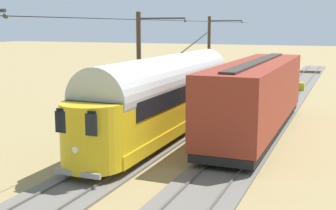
{
  "coord_description": "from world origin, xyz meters",
  "views": [
    {
      "loc": [
        -6.72,
        27.87,
        5.86
      ],
      "look_at": [
        1.91,
        6.49,
        1.77
      ],
      "focal_mm": 48.1,
      "sensor_mm": 36.0,
      "label": 1
    }
  ],
  "objects_px": {
    "vintage_streetcar": "(166,94)",
    "track_end_bumper": "(294,87)",
    "catenary_pole_mid_near": "(140,64)",
    "boxcar_adjacent": "(257,95)",
    "spare_tie_stack": "(184,94)",
    "catenary_pole_foreground": "(210,52)"
  },
  "relations": [
    {
      "from": "catenary_pole_mid_near",
      "to": "spare_tie_stack",
      "type": "bearing_deg",
      "value": -85.94
    },
    {
      "from": "spare_tie_stack",
      "to": "track_end_bumper",
      "type": "bearing_deg",
      "value": -139.38
    },
    {
      "from": "catenary_pole_mid_near",
      "to": "spare_tie_stack",
      "type": "relative_size",
      "value": 2.78
    },
    {
      "from": "spare_tie_stack",
      "to": "catenary_pole_foreground",
      "type": "bearing_deg",
      "value": -98.02
    },
    {
      "from": "catenary_pole_foreground",
      "to": "spare_tie_stack",
      "type": "relative_size",
      "value": 2.78
    },
    {
      "from": "catenary_pole_foreground",
      "to": "vintage_streetcar",
      "type": "bearing_deg",
      "value": 99.3
    },
    {
      "from": "catenary_pole_foreground",
      "to": "catenary_pole_mid_near",
      "type": "bearing_deg",
      "value": 90.0
    },
    {
      "from": "vintage_streetcar",
      "to": "track_end_bumper",
      "type": "height_order",
      "value": "vintage_streetcar"
    },
    {
      "from": "track_end_bumper",
      "to": "spare_tie_stack",
      "type": "bearing_deg",
      "value": 40.62
    },
    {
      "from": "catenary_pole_mid_near",
      "to": "spare_tie_stack",
      "type": "height_order",
      "value": "catenary_pole_mid_near"
    },
    {
      "from": "vintage_streetcar",
      "to": "catenary_pole_mid_near",
      "type": "bearing_deg",
      "value": -45.03
    },
    {
      "from": "vintage_streetcar",
      "to": "spare_tie_stack",
      "type": "bearing_deg",
      "value": -74.23
    },
    {
      "from": "catenary_pole_foreground",
      "to": "track_end_bumper",
      "type": "relative_size",
      "value": 3.7
    },
    {
      "from": "boxcar_adjacent",
      "to": "track_end_bumper",
      "type": "distance_m",
      "value": 17.65
    },
    {
      "from": "catenary_pole_foreground",
      "to": "catenary_pole_mid_near",
      "type": "distance_m",
      "value": 14.7
    },
    {
      "from": "boxcar_adjacent",
      "to": "spare_tie_stack",
      "type": "xyz_separation_m",
      "value": [
        8.02,
        -10.68,
        -1.9
      ]
    },
    {
      "from": "vintage_streetcar",
      "to": "spare_tie_stack",
      "type": "height_order",
      "value": "vintage_streetcar"
    },
    {
      "from": "track_end_bumper",
      "to": "catenary_pole_mid_near",
      "type": "bearing_deg",
      "value": 66.25
    },
    {
      "from": "boxcar_adjacent",
      "to": "spare_tie_stack",
      "type": "height_order",
      "value": "boxcar_adjacent"
    },
    {
      "from": "boxcar_adjacent",
      "to": "catenary_pole_mid_near",
      "type": "height_order",
      "value": "catenary_pole_mid_near"
    },
    {
      "from": "catenary_pole_mid_near",
      "to": "track_end_bumper",
      "type": "distance_m",
      "value": 18.45
    },
    {
      "from": "catenary_pole_mid_near",
      "to": "track_end_bumper",
      "type": "height_order",
      "value": "catenary_pole_mid_near"
    }
  ]
}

